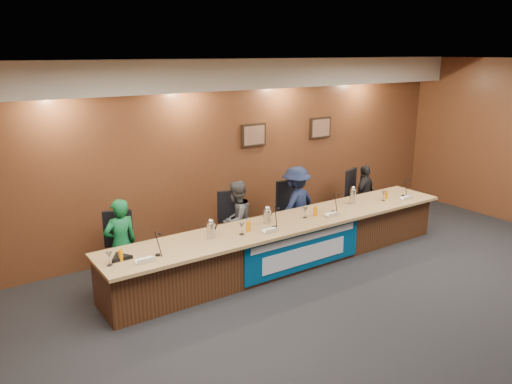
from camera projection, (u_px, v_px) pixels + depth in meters
floor at (407, 329)px, 6.16m from camera, size 10.00×10.00×0.00m
ceiling at (431, 62)px, 5.29m from camera, size 10.00×8.00×0.04m
wall_back at (234, 151)px, 8.90m from camera, size 10.00×0.04×3.20m
soffit at (241, 74)px, 8.34m from camera, size 10.00×0.50×0.50m
dais_body at (288, 244)px, 7.97m from camera, size 6.00×0.80×0.70m
dais_top at (290, 222)px, 7.83m from camera, size 6.10×0.95×0.05m
banner at (305, 250)px, 7.63m from camera, size 2.20×0.02×0.65m
banner_text_upper at (305, 238)px, 7.57m from camera, size 2.00×0.01×0.10m
banner_text_lower at (305, 255)px, 7.64m from camera, size 1.60×0.01×0.28m
wall_photo_left at (254, 135)px, 9.03m from camera, size 0.52×0.04×0.42m
wall_photo_right at (320, 128)px, 9.90m from camera, size 0.52×0.04×0.42m
panelist_a at (121, 244)px, 7.09m from camera, size 0.51×0.36×1.34m
panelist_b at (236, 220)px, 8.14m from camera, size 0.78×0.71×1.31m
panelist_c at (296, 205)px, 8.81m from camera, size 1.00×0.72×1.39m
panelist_d at (364, 195)px, 9.76m from camera, size 0.76×0.52×1.20m
office_chair_a at (120, 254)px, 7.22m from camera, size 0.62×0.62×0.08m
office_chair_b at (233, 229)px, 8.27m from camera, size 0.60×0.60×0.08m
office_chair_c at (292, 215)px, 8.94m from camera, size 0.55×0.55×0.08m
office_chair_d at (360, 200)px, 9.87m from camera, size 0.62×0.62×0.08m
nameplate_a at (146, 260)px, 6.23m from camera, size 0.24×0.08×0.10m
microphone_a at (158, 255)px, 6.48m from camera, size 0.07×0.07×0.02m
juice_glass_a at (121, 255)px, 6.30m from camera, size 0.06×0.06×0.15m
water_glass_a at (109, 259)px, 6.16m from camera, size 0.08×0.08×0.18m
nameplate_b at (272, 230)px, 7.28m from camera, size 0.24×0.08×0.10m
microphone_b at (274, 227)px, 7.51m from camera, size 0.07×0.07×0.02m
juice_glass_b at (248, 226)px, 7.35m from camera, size 0.06×0.06×0.15m
water_glass_b at (242, 229)px, 7.20m from camera, size 0.08×0.08×0.18m
nameplate_c at (334, 214)px, 8.00m from camera, size 0.24×0.08×0.10m
microphone_c at (334, 212)px, 8.24m from camera, size 0.07×0.07×0.02m
juice_glass_c at (315, 211)px, 8.04m from camera, size 0.06×0.06×0.15m
water_glass_c at (305, 213)px, 7.93m from camera, size 0.08×0.08×0.18m
nameplate_d at (408, 197)px, 8.91m from camera, size 0.24×0.08×0.10m
microphone_d at (403, 196)px, 9.14m from camera, size 0.07×0.07×0.02m
juice_glass_d at (386, 195)px, 8.98m from camera, size 0.06×0.06×0.15m
water_glass_d at (384, 196)px, 8.85m from camera, size 0.08×0.08×0.18m
carafe_left at (211, 231)px, 7.05m from camera, size 0.12×0.12×0.23m
carafe_mid at (267, 217)px, 7.67m from camera, size 0.12×0.12×0.22m
carafe_right at (353, 197)px, 8.66m from camera, size 0.11×0.11×0.26m
speakerphone at (120, 257)px, 6.37m from camera, size 0.32×0.32×0.05m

